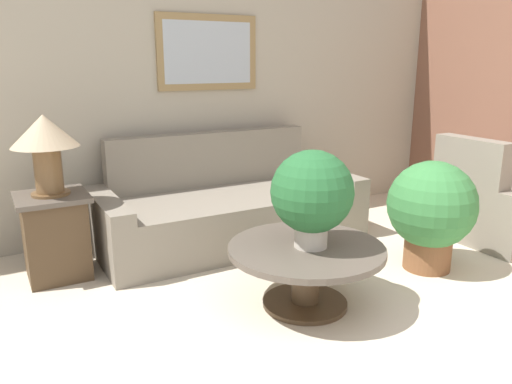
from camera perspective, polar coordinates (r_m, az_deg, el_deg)
wall_back at (r=4.69m, az=-6.85°, el=11.81°), size 7.52×0.09×2.60m
couch_main at (r=4.38m, az=-3.23°, el=-1.94°), size 2.27×0.99×0.91m
armchair at (r=4.93m, az=25.19°, el=-1.43°), size 0.87×1.04×0.91m
coffee_table at (r=3.22m, az=5.73°, el=-8.01°), size 1.00×1.00×0.41m
side_table at (r=3.90m, az=-21.95°, el=-4.61°), size 0.49×0.49×0.62m
table_lamp at (r=3.74m, az=-22.97°, el=5.51°), size 0.46×0.46×0.57m
potted_plant_on_table at (r=3.07m, az=6.43°, el=-0.20°), size 0.51×0.51×0.61m
potted_plant_floor at (r=3.93m, az=19.40°, el=-1.91°), size 0.65×0.65×0.83m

